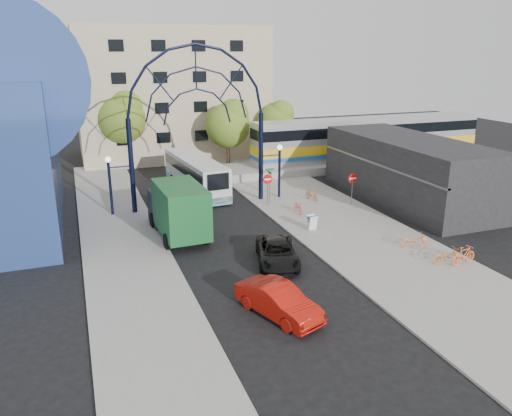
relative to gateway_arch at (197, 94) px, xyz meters
name	(u,v)px	position (x,y,z in m)	size (l,w,h in m)	color
ground	(267,281)	(0.00, -14.00, -8.56)	(120.00, 120.00, 0.00)	black
sidewalk_east	(358,236)	(8.00, -10.00, -8.50)	(8.00, 56.00, 0.12)	gray
plaza_west	(127,255)	(-6.50, -8.00, -8.50)	(5.00, 50.00, 0.12)	gray
gateway_arch	(197,94)	(0.00, 0.00, 0.00)	(13.64, 0.44, 12.10)	black
stop_sign	(268,182)	(4.80, -2.00, -6.56)	(0.80, 0.07, 2.50)	slate
do_not_enter_sign	(353,182)	(11.00, -4.00, -6.58)	(0.76, 0.07, 2.48)	slate
street_name_sign	(270,178)	(5.20, -1.40, -6.43)	(0.70, 0.70, 2.80)	slate
sandwich_board	(312,221)	(5.60, -8.02, -7.81)	(0.55, 0.61, 0.99)	white
commercial_block_east	(408,170)	(16.00, -4.00, -6.06)	(6.00, 16.00, 5.00)	black
apartment_block	(170,93)	(2.00, 20.97, -1.55)	(20.00, 12.10, 14.00)	tan
train_platform	(367,162)	(20.00, 8.00, -8.16)	(32.00, 5.00, 0.80)	gray
train_car	(369,138)	(20.00, 8.00, -5.66)	(25.10, 3.05, 4.20)	#B7B7BC
tree_north_a	(229,123)	(6.12, 11.93, -3.95)	(4.48, 4.48, 7.00)	#382314
tree_north_b	(122,116)	(-3.88, 15.93, -3.29)	(5.12, 5.12, 8.00)	#382314
tree_north_c	(277,121)	(12.12, 13.93, -4.28)	(4.16, 4.16, 6.50)	#382314
city_bus	(196,174)	(0.72, 4.34, -7.03)	(3.27, 10.78, 2.92)	silver
green_truck	(177,209)	(-2.92, -5.63, -6.76)	(3.00, 7.24, 3.60)	black
black_suv	(277,253)	(1.39, -12.12, -7.89)	(2.20, 4.76, 1.32)	black
red_sedan	(278,301)	(-0.80, -17.51, -7.81)	(1.58, 4.53, 1.49)	#A9130A
bike_near_a	(298,207)	(6.34, -4.32, -8.01)	(0.57, 1.62, 0.85)	#F73231
bike_near_b	(312,194)	(8.68, -1.76, -7.97)	(0.44, 1.55, 0.93)	#CF6929
bike_far_a	(415,240)	(10.04, -13.00, -7.99)	(0.59, 1.70, 0.90)	orange
bike_far_b	(464,255)	(11.05, -16.03, -7.91)	(0.49, 1.75, 1.05)	orange
bike_far_c	(447,256)	(10.22, -15.65, -7.97)	(0.62, 1.77, 0.93)	orange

